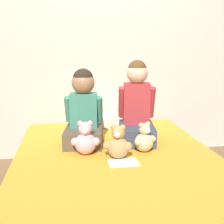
# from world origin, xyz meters

# --- Properties ---
(ground_plane) EXTENTS (14.00, 14.00, 0.00)m
(ground_plane) POSITION_xyz_m (0.00, 0.00, 0.00)
(ground_plane) COLOR brown
(wall_behind_bed) EXTENTS (8.00, 0.06, 2.50)m
(wall_behind_bed) POSITION_xyz_m (0.00, 1.09, 1.25)
(wall_behind_bed) COLOR beige
(wall_behind_bed) RESTS_ON ground_plane
(bed) EXTENTS (1.53, 2.00, 0.40)m
(bed) POSITION_xyz_m (0.00, 0.00, 0.20)
(bed) COLOR #473828
(bed) RESTS_ON ground_plane
(child_on_left) EXTENTS (0.35, 0.40, 0.63)m
(child_on_left) POSITION_xyz_m (-0.23, 0.31, 0.67)
(child_on_left) COLOR brown
(child_on_left) RESTS_ON bed
(child_on_right) EXTENTS (0.35, 0.44, 0.69)m
(child_on_right) POSITION_xyz_m (0.23, 0.31, 0.68)
(child_on_right) COLOR #384251
(child_on_right) RESTS_ON bed
(teddy_bear_held_by_left_child) EXTENTS (0.22, 0.16, 0.26)m
(teddy_bear_held_by_left_child) POSITION_xyz_m (-0.23, 0.06, 0.51)
(teddy_bear_held_by_left_child) COLOR #DBA3B2
(teddy_bear_held_by_left_child) RESTS_ON bed
(teddy_bear_held_by_right_child) EXTENTS (0.19, 0.15, 0.24)m
(teddy_bear_held_by_right_child) POSITION_xyz_m (0.22, 0.04, 0.50)
(teddy_bear_held_by_right_child) COLOR #D1B78E
(teddy_bear_held_by_right_child) RESTS_ON bed
(teddy_bear_between_children) EXTENTS (0.21, 0.16, 0.25)m
(teddy_bear_between_children) POSITION_xyz_m (-0.00, -0.06, 0.50)
(teddy_bear_between_children) COLOR tan
(teddy_bear_between_children) RESTS_ON bed
(pillow_at_headboard) EXTENTS (0.48, 0.27, 0.11)m
(pillow_at_headboard) POSITION_xyz_m (0.00, 0.83, 0.45)
(pillow_at_headboard) COLOR silver
(pillow_at_headboard) RESTS_ON bed
(sign_card) EXTENTS (0.21, 0.15, 0.00)m
(sign_card) POSITION_xyz_m (0.02, -0.15, 0.40)
(sign_card) COLOR white
(sign_card) RESTS_ON bed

